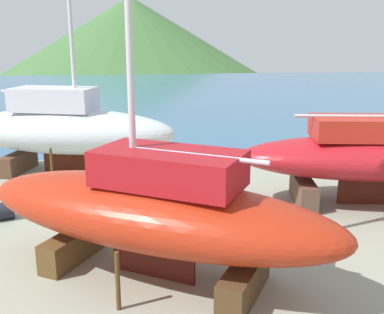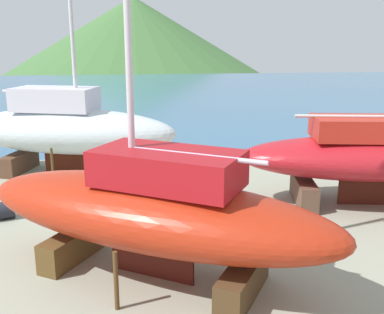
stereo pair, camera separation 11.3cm
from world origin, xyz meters
name	(u,v)px [view 1 (the left image)]	position (x,y,z in m)	size (l,w,h in m)	color
ground_plane	(135,260)	(0.00, -4.23, 0.00)	(51.51, 51.51, 0.00)	gray
sea_water	(126,93)	(0.00, 41.09, 0.00)	(137.98, 64.89, 0.01)	#38678E
headland_hill	(132,60)	(2.49, 136.41, 0.00)	(135.68, 135.68, 39.57)	#416B37
sailboat_mid_port	(153,209)	(0.55, -5.36, 2.05)	(10.93, 8.51, 16.82)	brown
sailboat_large_starboard	(372,156)	(9.61, -0.64, 2.06)	(11.15, 5.36, 17.43)	brown
sailboat_small_center	(66,129)	(-3.06, 5.56, 2.34)	(11.40, 6.50, 19.60)	#483620
barrel_by_slipway	(3,211)	(-4.82, -0.22, 0.33)	(0.66, 0.66, 0.82)	#22242F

